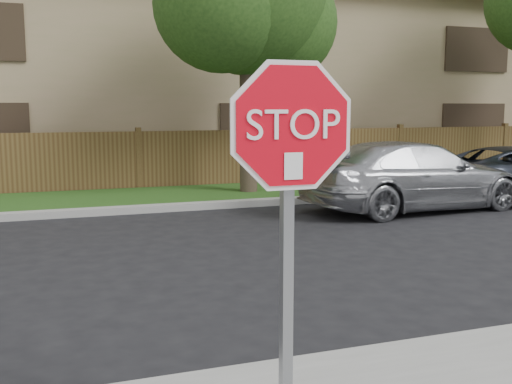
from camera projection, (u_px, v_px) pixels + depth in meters
name	position (u px, v px, depth m)	size (l,w,h in m)	color
ground	(331.00, 361.00, 5.34)	(90.00, 90.00, 0.00)	black
far_curb	(162.00, 208.00, 12.94)	(70.00, 0.30, 0.15)	gray
grass_strip	(150.00, 198.00, 14.49)	(70.00, 3.00, 0.12)	#1E4714
fence	(139.00, 162.00, 15.87)	(70.00, 0.12, 1.60)	#4C331B
apartment_building	(113.00, 69.00, 20.72)	(35.20, 9.20, 7.20)	tan
stop_sign	(290.00, 183.00, 3.36)	(1.01, 0.13, 2.55)	gray
sedan_right	(414.00, 176.00, 13.06)	(2.10, 5.17, 1.50)	#A6A7AD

